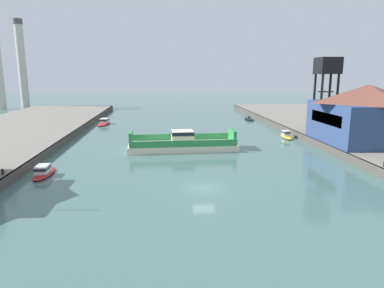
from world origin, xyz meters
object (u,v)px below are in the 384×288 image
(crane_tower, at_px, (327,73))
(moored_boat_mid_right, at_px, (43,171))
(moored_boat_near_right, at_px, (104,122))
(warehouse_shed, at_px, (366,114))
(chain_ferry, at_px, (182,144))
(smokestack_distant_a, at_px, (22,61))
(moored_boat_near_left, at_px, (286,135))
(moored_boat_mid_left, at_px, (249,119))

(crane_tower, bearing_deg, moored_boat_mid_right, -158.69)
(moored_boat_near_right, height_order, warehouse_shed, warehouse_shed)
(chain_ferry, bearing_deg, smokestack_distant_a, 124.88)
(moored_boat_mid_right, bearing_deg, moored_boat_near_right, 89.39)
(moored_boat_near_left, height_order, smokestack_distant_a, smokestack_distant_a)
(moored_boat_near_left, xyz_separation_m, smokestack_distant_a, (-76.48, 70.28, 16.61))
(chain_ferry, xyz_separation_m, moored_boat_mid_right, (-18.59, -13.54, -0.50))
(moored_boat_near_left, relative_size, smokestack_distant_a, 0.16)
(moored_boat_mid_left, height_order, warehouse_shed, warehouse_shed)
(smokestack_distant_a, bearing_deg, chain_ferry, -55.12)
(crane_tower, height_order, smokestack_distant_a, smokestack_distant_a)
(moored_boat_mid_left, bearing_deg, moored_boat_mid_right, -128.29)
(chain_ferry, relative_size, smokestack_distant_a, 0.57)
(moored_boat_near_left, bearing_deg, moored_boat_near_right, 150.42)
(moored_boat_near_right, bearing_deg, crane_tower, -31.11)
(moored_boat_near_left, distance_m, moored_boat_near_right, 45.44)
(moored_boat_near_right, distance_m, crane_tower, 53.75)
(moored_boat_near_left, distance_m, warehouse_shed, 15.66)
(warehouse_shed, bearing_deg, chain_ferry, 175.18)
(moored_boat_mid_left, relative_size, smokestack_distant_a, 0.20)
(smokestack_distant_a, bearing_deg, moored_boat_near_left, -42.58)
(moored_boat_near_right, relative_size, moored_boat_mid_right, 1.25)
(moored_boat_near_right, distance_m, warehouse_shed, 59.58)
(moored_boat_near_left, xyz_separation_m, moored_boat_mid_left, (-0.60, 27.63, -0.26))
(warehouse_shed, relative_size, smokestack_distant_a, 0.47)
(chain_ferry, xyz_separation_m, moored_boat_near_right, (-18.11, 31.16, -0.44))
(moored_boat_mid_right, bearing_deg, moored_boat_near_left, 29.11)
(moored_boat_near_left, distance_m, moored_boat_mid_left, 27.64)
(moored_boat_near_left, relative_size, warehouse_shed, 0.33)
(moored_boat_near_left, height_order, moored_boat_near_right, moored_boat_near_right)
(moored_boat_near_right, height_order, moored_boat_mid_right, moored_boat_near_right)
(moored_boat_near_right, xyz_separation_m, warehouse_shed, (48.78, -33.75, 5.55))
(moored_boat_near_left, xyz_separation_m, crane_tower, (5.28, -4.61, 12.32))
(chain_ferry, height_order, smokestack_distant_a, smokestack_distant_a)
(chain_ferry, distance_m, moored_boat_near_right, 36.05)
(moored_boat_near_right, xyz_separation_m, crane_tower, (44.80, -27.03, 12.29))
(moored_boat_near_left, distance_m, moored_boat_mid_right, 45.78)
(crane_tower, xyz_separation_m, smokestack_distant_a, (-81.76, 74.89, 4.28))
(moored_boat_mid_right, distance_m, crane_tower, 50.14)
(moored_boat_near_left, height_order, crane_tower, crane_tower)
(moored_boat_mid_right, height_order, crane_tower, crane_tower)
(chain_ferry, distance_m, warehouse_shed, 31.20)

